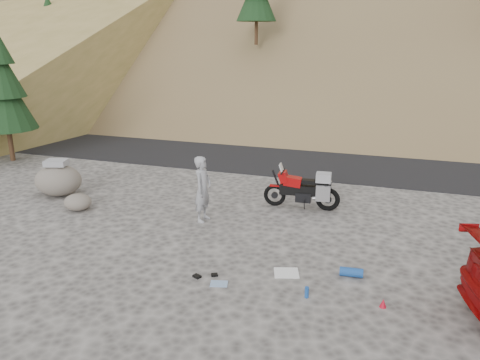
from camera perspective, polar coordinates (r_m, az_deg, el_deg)
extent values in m
plane|color=#484543|center=(10.88, 1.03, -8.03)|extent=(140.00, 140.00, 0.00)
cube|color=black|center=(19.20, 9.09, 2.99)|extent=(120.00, 7.00, 0.05)
cylinder|color=#3C2716|center=(24.41, 1.99, 17.78)|extent=(0.17, 0.17, 1.40)
cylinder|color=#3C2716|center=(32.93, -21.78, 14.15)|extent=(0.15, 0.15, 1.26)
cone|color=black|center=(32.91, -22.06, 16.56)|extent=(1.80, 1.80, 2.03)
cone|color=black|center=(32.93, -22.22, 17.88)|extent=(1.35, 1.35, 1.58)
cone|color=black|center=(32.96, -22.38, 19.21)|extent=(0.90, 0.90, 1.13)
cylinder|color=#3C2716|center=(20.05, -26.20, 4.29)|extent=(0.18, 0.18, 1.54)
cone|color=black|center=(19.79, -26.85, 9.08)|extent=(2.20, 2.20, 2.47)
cone|color=black|center=(19.71, -27.22, 11.77)|extent=(1.65, 1.65, 1.93)
torus|color=black|center=(13.28, 4.25, -1.85)|extent=(0.64, 0.16, 0.63)
cylinder|color=black|center=(13.28, 4.25, -1.85)|extent=(0.20, 0.07, 0.19)
torus|color=black|center=(13.13, 10.65, -2.34)|extent=(0.68, 0.18, 0.67)
cylinder|color=black|center=(13.13, 10.65, -2.34)|extent=(0.22, 0.09, 0.21)
cylinder|color=black|center=(13.15, 4.61, -0.42)|extent=(0.36, 0.08, 0.78)
cylinder|color=black|center=(13.03, 5.23, 1.06)|extent=(0.09, 0.60, 0.04)
cube|color=black|center=(13.12, 7.36, -1.22)|extent=(1.16, 0.32, 0.29)
cube|color=black|center=(13.17, 7.74, -2.04)|extent=(0.45, 0.32, 0.27)
cube|color=#9B0809|center=(13.07, 6.44, -0.15)|extent=(0.52, 0.32, 0.30)
cube|color=#9B0809|center=(13.07, 5.33, 0.41)|extent=(0.31, 0.35, 0.34)
cube|color=silver|center=(13.01, 5.07, 1.48)|extent=(0.13, 0.30, 0.24)
cube|color=black|center=(13.01, 8.45, -0.22)|extent=(0.54, 0.25, 0.11)
cube|color=black|center=(13.00, 10.03, -0.49)|extent=(0.35, 0.20, 0.10)
cube|color=#B7B7BC|center=(12.82, 10.08, -1.65)|extent=(0.39, 0.14, 0.43)
cube|color=#B7B7BC|center=(13.29, 10.24, -0.98)|extent=(0.39, 0.14, 0.43)
cube|color=#97989D|center=(12.94, 10.16, 0.31)|extent=(0.43, 0.36, 0.25)
cube|color=#9B0809|center=(13.19, 4.27, -0.67)|extent=(0.30, 0.14, 0.04)
cylinder|color=black|center=(13.06, 7.83, -2.98)|extent=(0.04, 0.20, 0.35)
cylinder|color=#B7B7BC|center=(12.99, 9.78, -2.19)|extent=(0.44, 0.12, 0.12)
imported|color=#97989D|center=(12.36, -4.45, -4.90)|extent=(0.45, 0.65, 1.73)
ellipsoid|color=#605A52|center=(15.12, -21.27, -0.03)|extent=(1.51, 1.31, 0.93)
cube|color=#97989D|center=(14.98, -21.50, 2.00)|extent=(0.76, 0.66, 0.18)
ellipsoid|color=#605A52|center=(13.71, -19.17, -2.56)|extent=(0.86, 0.79, 0.46)
cube|color=white|center=(9.77, 5.68, -11.19)|extent=(0.60, 0.57, 0.02)
cylinder|color=#194796|center=(9.83, 13.41, -10.87)|extent=(0.47, 0.22, 0.18)
cylinder|color=#194796|center=(8.96, 8.14, -13.39)|extent=(0.10, 0.10, 0.21)
cone|color=red|center=(8.98, 17.05, -14.16)|extent=(0.16, 0.16, 0.16)
cube|color=black|center=(9.61, -5.27, -11.60)|extent=(0.19, 0.17, 0.04)
cube|color=black|center=(9.63, -3.13, -11.47)|extent=(0.16, 0.15, 0.04)
cube|color=#819FC7|center=(9.35, -2.58, -12.52)|extent=(0.39, 0.33, 0.01)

